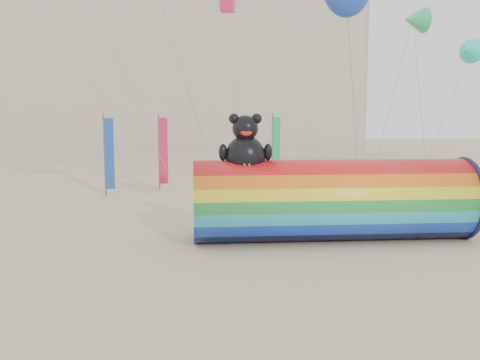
{
  "coord_description": "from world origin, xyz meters",
  "views": [
    {
      "loc": [
        -1.42,
        -21.01,
        5.29
      ],
      "look_at": [
        0.5,
        1.5,
        2.4
      ],
      "focal_mm": 40.0,
      "sensor_mm": 36.0,
      "label": 1
    }
  ],
  "objects": [
    {
      "name": "ground",
      "position": [
        0.0,
        0.0,
        0.0
      ],
      "size": [
        160.0,
        160.0,
        0.0
      ],
      "primitive_type": "plane",
      "color": "#CCB58C",
      "rests_on": "ground"
    },
    {
      "name": "festival_banners",
      "position": [
        -1.94,
        15.84,
        2.64
      ],
      "size": [
        12.13,
        5.54,
        5.2
      ],
      "color": "#59595E",
      "rests_on": "ground"
    },
    {
      "name": "fabric_bundle",
      "position": [
        7.24,
        0.4,
        0.17
      ],
      "size": [
        2.62,
        1.35,
        0.41
      ],
      "color": "#3A0C0A",
      "rests_on": "ground"
    },
    {
      "name": "windsock_assembly",
      "position": [
        4.24,
        0.38,
        1.76
      ],
      "size": [
        11.52,
        3.51,
        5.31
      ],
      "color": "red",
      "rests_on": "ground"
    },
    {
      "name": "hotel_building",
      "position": [
        -12.0,
        45.95,
        10.31
      ],
      "size": [
        60.4,
        15.4,
        20.6
      ],
      "color": "#B7AD99",
      "rests_on": "ground"
    },
    {
      "name": "kite_handler",
      "position": [
        6.97,
        2.29,
        0.81
      ],
      "size": [
        0.59,
        0.4,
        1.61
      ],
      "primitive_type": "imported",
      "rotation": [
        0.0,
        0.0,
        3.12
      ],
      "color": "#4C4F53",
      "rests_on": "ground"
    }
  ]
}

